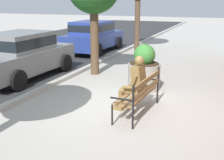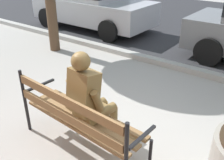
{
  "view_description": "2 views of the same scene",
  "coord_description": "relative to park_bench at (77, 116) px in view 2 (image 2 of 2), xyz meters",
  "views": [
    {
      "loc": [
        -6.6,
        -2.1,
        2.61
      ],
      "look_at": [
        -0.28,
        0.41,
        0.75
      ],
      "focal_mm": 47.38,
      "sensor_mm": 36.0,
      "label": 1
    },
    {
      "loc": [
        1.59,
        -2.1,
        2.33
      ],
      "look_at": [
        -0.28,
        0.41,
        0.75
      ],
      "focal_mm": 40.83,
      "sensor_mm": 36.0,
      "label": 2
    }
  ],
  "objects": [
    {
      "name": "ground_plane",
      "position": [
        0.29,
        0.3,
        -0.54
      ],
      "size": [
        80.0,
        80.0,
        0.0
      ],
      "primitive_type": "plane",
      "color": "#ADA8A0"
    },
    {
      "name": "curb_stone",
      "position": [
        0.29,
        3.2,
        -0.48
      ],
      "size": [
        60.0,
        0.2,
        0.12
      ],
      "primitive_type": "cube",
      "color": "#B2AFA8",
      "rests_on": "ground"
    },
    {
      "name": "park_bench",
      "position": [
        0.0,
        0.0,
        0.0
      ],
      "size": [
        1.83,
        0.64,
        0.95
      ],
      "color": "olive",
      "rests_on": "ground"
    },
    {
      "name": "bronze_statue_seated",
      "position": [
        0.1,
        0.21,
        0.12
      ],
      "size": [
        0.71,
        0.78,
        1.37
      ],
      "color": "olive",
      "rests_on": "ground"
    },
    {
      "name": "parked_car_silver",
      "position": [
        -3.79,
        4.66,
        0.3
      ],
      "size": [
        4.12,
        1.96,
        1.56
      ],
      "color": "#B7B7BC",
      "rests_on": "ground"
    }
  ]
}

